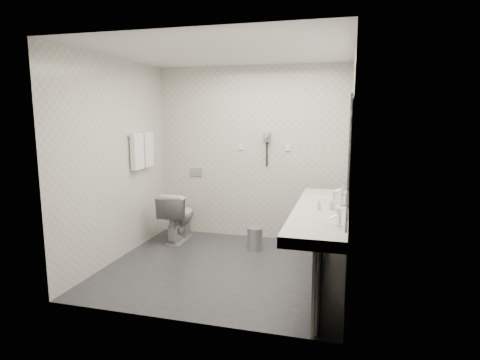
% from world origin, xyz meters
% --- Properties ---
extents(floor, '(2.80, 2.80, 0.00)m').
position_xyz_m(floor, '(0.00, 0.00, 0.00)').
color(floor, '#2A2A2F').
rests_on(floor, ground).
extents(ceiling, '(2.80, 2.80, 0.00)m').
position_xyz_m(ceiling, '(0.00, 0.00, 2.50)').
color(ceiling, silver).
rests_on(ceiling, wall_back).
extents(wall_back, '(2.80, 0.00, 2.80)m').
position_xyz_m(wall_back, '(0.00, 1.30, 1.25)').
color(wall_back, beige).
rests_on(wall_back, floor).
extents(wall_front, '(2.80, 0.00, 2.80)m').
position_xyz_m(wall_front, '(0.00, -1.30, 1.25)').
color(wall_front, beige).
rests_on(wall_front, floor).
extents(wall_left, '(0.00, 2.60, 2.60)m').
position_xyz_m(wall_left, '(-1.40, 0.00, 1.25)').
color(wall_left, beige).
rests_on(wall_left, floor).
extents(wall_right, '(0.00, 2.60, 2.60)m').
position_xyz_m(wall_right, '(1.40, 0.00, 1.25)').
color(wall_right, beige).
rests_on(wall_right, floor).
extents(vanity_counter, '(0.55, 2.20, 0.10)m').
position_xyz_m(vanity_counter, '(1.12, -0.20, 0.80)').
color(vanity_counter, silver).
rests_on(vanity_counter, floor).
extents(vanity_panel, '(0.03, 2.15, 0.75)m').
position_xyz_m(vanity_panel, '(1.15, -0.20, 0.38)').
color(vanity_panel, gray).
rests_on(vanity_panel, floor).
extents(vanity_post_near, '(0.06, 0.06, 0.75)m').
position_xyz_m(vanity_post_near, '(1.18, -1.24, 0.38)').
color(vanity_post_near, silver).
rests_on(vanity_post_near, floor).
extents(vanity_post_far, '(0.06, 0.06, 0.75)m').
position_xyz_m(vanity_post_far, '(1.18, 0.84, 0.38)').
color(vanity_post_far, silver).
rests_on(vanity_post_far, floor).
extents(mirror, '(0.02, 2.20, 1.05)m').
position_xyz_m(mirror, '(1.39, -0.20, 1.45)').
color(mirror, '#B2BCC6').
rests_on(mirror, wall_right).
extents(basin_near, '(0.40, 0.31, 0.05)m').
position_xyz_m(basin_near, '(1.12, -0.85, 0.83)').
color(basin_near, silver).
rests_on(basin_near, vanity_counter).
extents(basin_far, '(0.40, 0.31, 0.05)m').
position_xyz_m(basin_far, '(1.12, 0.45, 0.83)').
color(basin_far, silver).
rests_on(basin_far, vanity_counter).
extents(faucet_near, '(0.04, 0.04, 0.15)m').
position_xyz_m(faucet_near, '(1.32, -0.85, 0.92)').
color(faucet_near, silver).
rests_on(faucet_near, vanity_counter).
extents(faucet_far, '(0.04, 0.04, 0.15)m').
position_xyz_m(faucet_far, '(1.32, 0.45, 0.92)').
color(faucet_far, silver).
rests_on(faucet_far, vanity_counter).
extents(soap_bottle_a, '(0.06, 0.06, 0.12)m').
position_xyz_m(soap_bottle_a, '(1.24, -0.24, 0.91)').
color(soap_bottle_a, silver).
rests_on(soap_bottle_a, vanity_counter).
extents(soap_bottle_c, '(0.05, 0.05, 0.11)m').
position_xyz_m(soap_bottle_c, '(1.11, -0.27, 0.90)').
color(soap_bottle_c, silver).
rests_on(soap_bottle_c, vanity_counter).
extents(glass_left, '(0.07, 0.07, 0.12)m').
position_xyz_m(glass_left, '(1.35, -0.01, 0.91)').
color(glass_left, silver).
rests_on(glass_left, vanity_counter).
extents(glass_right, '(0.06, 0.06, 0.12)m').
position_xyz_m(glass_right, '(1.26, 0.10, 0.91)').
color(glass_right, silver).
rests_on(glass_right, vanity_counter).
extents(toilet, '(0.44, 0.73, 0.72)m').
position_xyz_m(toilet, '(-0.97, 0.84, 0.36)').
color(toilet, silver).
rests_on(toilet, floor).
extents(flush_plate, '(0.18, 0.02, 0.12)m').
position_xyz_m(flush_plate, '(-0.85, 1.29, 0.95)').
color(flush_plate, '#B2B5BA').
rests_on(flush_plate, wall_back).
extents(pedal_bin, '(0.28, 0.28, 0.29)m').
position_xyz_m(pedal_bin, '(0.21, 0.72, 0.15)').
color(pedal_bin, '#B2B5BA').
rests_on(pedal_bin, floor).
extents(bin_lid, '(0.21, 0.21, 0.02)m').
position_xyz_m(bin_lid, '(0.21, 0.72, 0.30)').
color(bin_lid, '#B2B5BA').
rests_on(bin_lid, pedal_bin).
extents(towel_rail, '(0.02, 0.62, 0.02)m').
position_xyz_m(towel_rail, '(-1.35, 0.55, 1.55)').
color(towel_rail, silver).
rests_on(towel_rail, wall_left).
extents(towel_near, '(0.07, 0.24, 0.48)m').
position_xyz_m(towel_near, '(-1.34, 0.41, 1.33)').
color(towel_near, white).
rests_on(towel_near, towel_rail).
extents(towel_far, '(0.07, 0.24, 0.48)m').
position_xyz_m(towel_far, '(-1.34, 0.69, 1.33)').
color(towel_far, white).
rests_on(towel_far, towel_rail).
extents(dryer_cradle, '(0.10, 0.04, 0.14)m').
position_xyz_m(dryer_cradle, '(0.25, 1.27, 1.50)').
color(dryer_cradle, gray).
rests_on(dryer_cradle, wall_back).
extents(dryer_barrel, '(0.08, 0.14, 0.08)m').
position_xyz_m(dryer_barrel, '(0.25, 1.20, 1.53)').
color(dryer_barrel, gray).
rests_on(dryer_barrel, dryer_cradle).
extents(dryer_cord, '(0.02, 0.02, 0.35)m').
position_xyz_m(dryer_cord, '(0.25, 1.26, 1.25)').
color(dryer_cord, black).
rests_on(dryer_cord, dryer_cradle).
extents(switch_plate_a, '(0.09, 0.02, 0.09)m').
position_xyz_m(switch_plate_a, '(-0.15, 1.29, 1.35)').
color(switch_plate_a, silver).
rests_on(switch_plate_a, wall_back).
extents(switch_plate_b, '(0.09, 0.02, 0.09)m').
position_xyz_m(switch_plate_b, '(0.55, 1.29, 1.35)').
color(switch_plate_b, silver).
rests_on(switch_plate_b, wall_back).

